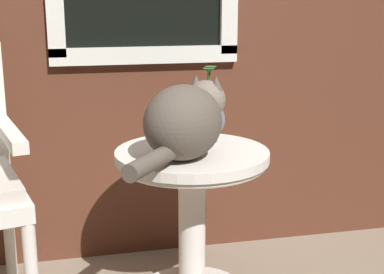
{
  "coord_description": "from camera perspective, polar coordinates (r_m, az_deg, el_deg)",
  "views": [
    {
      "loc": [
        -0.34,
        -1.61,
        1.13
      ],
      "look_at": [
        0.09,
        0.28,
        0.64
      ],
      "focal_mm": 52.35,
      "sensor_mm": 36.0,
      "label": 1
    }
  ],
  "objects": [
    {
      "name": "wicker_side_table",
      "position": [
        2.07,
        0.0,
        -6.32
      ],
      "size": [
        0.56,
        0.56,
        0.59
      ],
      "color": "silver",
      "rests_on": "ground_plane"
    },
    {
      "name": "cat",
      "position": [
        1.89,
        -0.69,
        1.71
      ],
      "size": [
        0.43,
        0.53,
        0.26
      ],
      "color": "brown",
      "rests_on": "wicker_side_table"
    },
    {
      "name": "pewter_vase_with_ivy",
      "position": [
        2.12,
        1.45,
        2.09
      ],
      "size": [
        0.15,
        0.15,
        0.29
      ],
      "color": "slate",
      "rests_on": "wicker_side_table"
    }
  ]
}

